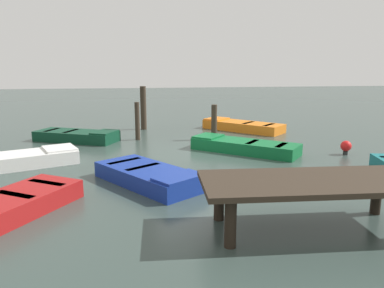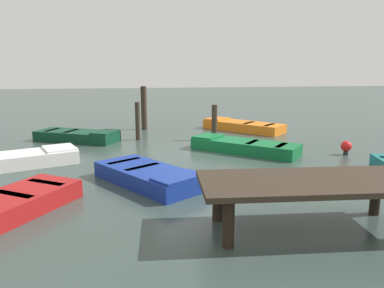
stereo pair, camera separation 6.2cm
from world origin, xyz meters
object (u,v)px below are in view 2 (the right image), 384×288
object	(u,v)px
rowboat_dark_green	(78,136)
rowboat_white	(5,161)
mooring_piling_center	(138,121)
mooring_piling_near_left	(214,122)
dock_segment	(311,186)
rowboat_red	(4,207)
marker_buoy	(346,147)
rowboat_blue	(148,175)
mooring_piling_near_right	(144,108)
rowboat_orange	(243,126)
rowboat_green	(244,146)

from	to	relation	value
rowboat_dark_green	rowboat_white	size ratio (longest dim) A/B	0.82
rowboat_white	mooring_piling_center	distance (m)	5.47
mooring_piling_near_left	dock_segment	bearing A→B (deg)	89.32
dock_segment	rowboat_dark_green	bearing A→B (deg)	-55.86
rowboat_red	marker_buoy	distance (m)	10.40
marker_buoy	mooring_piling_near_left	bearing A→B (deg)	-41.12
rowboat_white	rowboat_blue	bearing A→B (deg)	-49.50
dock_segment	rowboat_white	world-z (taller)	dock_segment
rowboat_dark_green	mooring_piling_near_left	world-z (taller)	mooring_piling_near_left
rowboat_blue	mooring_piling_near_right	distance (m)	8.51
mooring_piling_near_left	marker_buoy	size ratio (longest dim) A/B	2.97
rowboat_dark_green	mooring_piling_near_right	size ratio (longest dim) A/B	1.72
mooring_piling_near_right	marker_buoy	distance (m)	9.15
rowboat_orange	mooring_piling_center	bearing A→B (deg)	63.79
rowboat_blue	marker_buoy	size ratio (longest dim) A/B	6.83
rowboat_green	marker_buoy	xyz separation A→B (m)	(-3.30, 0.93, 0.07)
marker_buoy	mooring_piling_near_right	bearing A→B (deg)	-43.87
dock_segment	mooring_piling_near_left	bearing A→B (deg)	-86.83
rowboat_blue	rowboat_white	size ratio (longest dim) A/B	0.77
rowboat_white	mooring_piling_center	xyz separation A→B (m)	(-3.92, -3.77, 0.55)
mooring_piling_near_left	rowboat_red	bearing A→B (deg)	51.12
rowboat_dark_green	rowboat_red	world-z (taller)	same
rowboat_orange	rowboat_red	size ratio (longest dim) A/B	1.08
dock_segment	rowboat_red	distance (m)	5.93
rowboat_blue	mooring_piling_near_right	bearing A→B (deg)	144.35
rowboat_dark_green	rowboat_white	world-z (taller)	same
mooring_piling_near_right	mooring_piling_center	bearing A→B (deg)	82.60
rowboat_orange	mooring_piling_center	world-z (taller)	mooring_piling_center
dock_segment	marker_buoy	size ratio (longest dim) A/B	8.59
dock_segment	rowboat_blue	bearing A→B (deg)	-44.75
mooring_piling_near_left	mooring_piling_near_right	xyz separation A→B (m)	(2.75, -2.98, 0.30)
rowboat_dark_green	mooring_piling_center	world-z (taller)	mooring_piling_center
dock_segment	mooring_piling_near_right	bearing A→B (deg)	-73.36
rowboat_green	marker_buoy	distance (m)	3.43
mooring_piling_near_right	rowboat_orange	bearing A→B (deg)	166.74
rowboat_white	mooring_piling_near_left	xyz separation A→B (m)	(-7.00, -3.36, 0.50)
rowboat_green	mooring_piling_near_right	size ratio (longest dim) A/B	1.76
rowboat_orange	rowboat_red	bearing A→B (deg)	96.84
rowboat_blue	mooring_piling_center	world-z (taller)	mooring_piling_center
rowboat_red	mooring_piling_center	distance (m)	8.13
rowboat_dark_green	rowboat_red	distance (m)	7.77
rowboat_red	rowboat_white	size ratio (longest dim) A/B	0.78
dock_segment	rowboat_orange	world-z (taller)	dock_segment
rowboat_red	mooring_piling_near_right	bearing A→B (deg)	-164.27
rowboat_green	mooring_piling_near_right	world-z (taller)	mooring_piling_near_right
rowboat_blue	rowboat_white	distance (m)	4.62
rowboat_blue	mooring_piling_center	distance (m)	5.93
rowboat_dark_green	rowboat_white	xyz separation A→B (m)	(1.52, 3.90, -0.00)
rowboat_orange	marker_buoy	xyz separation A→B (m)	(-2.05, 5.26, 0.07)
rowboat_red	rowboat_blue	bearing A→B (deg)	153.26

